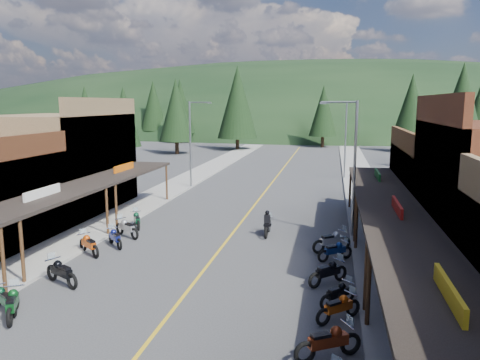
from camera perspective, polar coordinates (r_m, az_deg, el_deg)
The scene contains 36 objects.
ground at distance 21.71m, azimuth -5.20°, elevation -11.86°, with size 220.00×220.00×0.00m, color #38383A.
centerline at distance 40.58m, azimuth 2.78°, elevation -1.78°, with size 0.15×90.00×0.01m, color gold.
sidewalk_west at distance 42.69m, azimuth -8.84°, elevation -1.23°, with size 3.40×94.00×0.15m, color gray.
sidewalk_east at distance 40.25m, azimuth 15.14°, elevation -2.09°, with size 3.40×94.00×0.15m, color gray.
shop_west_3 at distance 36.67m, azimuth -21.19°, elevation 1.96°, with size 10.90×10.20×8.20m.
shop_east_3 at distance 32.14m, azimuth 25.36°, elevation -1.06°, with size 10.90×10.20×6.20m.
streetlight_1 at distance 43.45m, azimuth -5.91°, elevation 4.85°, with size 2.16×0.18×8.00m.
streetlight_2 at distance 27.62m, azimuth 13.51°, elevation 2.07°, with size 2.16×0.18×8.00m.
streetlight_3 at distance 49.52m, azimuth 12.58°, elevation 5.22°, with size 2.16×0.18×8.00m.
ridge_hill at distance 154.70m, azimuth 9.12°, elevation 6.34°, with size 310.00×140.00×60.00m, color black.
pine_0 at distance 93.41m, azimuth -18.32°, elevation 8.06°, with size 5.04×5.04×11.00m.
pine_1 at distance 94.23m, azimuth -7.30°, elevation 8.92°, with size 5.88×5.88×12.50m.
pine_2 at distance 78.99m, azimuth -0.32°, elevation 9.47°, with size 6.72×6.72×14.00m.
pine_3 at distance 85.42m, azimuth 10.12°, elevation 8.31°, with size 5.04×5.04×11.00m.
pine_4 at distance 80.32m, azimuth 20.19°, elevation 8.37°, with size 5.88×5.88×12.50m.
pine_7 at distance 102.61m, azimuth -10.52°, elevation 8.87°, with size 5.88×5.88×12.50m.
pine_8 at distance 65.61m, azimuth -13.98°, elevation 7.46°, with size 4.48×4.48×10.00m.
pine_9 at distance 66.92m, azimuth 27.22°, elevation 7.09°, with size 4.93×4.93×10.80m.
pine_10 at distance 73.37m, azimuth -7.79°, elevation 8.45°, with size 5.38×5.38×11.60m.
pine_11 at distance 59.12m, azimuth 25.37°, elevation 7.84°, with size 5.82×5.82×12.40m.
bike_west_5 at distance 19.63m, azimuth -25.99°, elevation -13.24°, with size 0.71×2.14×1.22m, color #0D4319, non-canonical shape.
bike_west_6 at distance 20.29m, azimuth -26.87°, elevation -12.72°, with size 0.66×1.97×1.13m, color #0C3D21, non-canonical shape.
bike_west_7 at distance 22.07m, azimuth -20.95°, elevation -10.32°, with size 0.75×2.25×1.29m, color black, non-canonical shape.
bike_west_8 at distance 25.80m, azimuth -17.95°, elevation -7.37°, with size 0.72×2.16×1.24m, color #C7480E, non-canonical shape.
bike_west_9 at distance 26.81m, azimuth -15.00°, elevation -6.70°, with size 0.67×2.00×1.14m, color navy, non-canonical shape.
bike_west_10 at distance 28.47m, azimuth -13.63°, elevation -5.58°, with size 0.74×2.21×1.26m, color gray, non-canonical shape.
bike_west_11 at distance 30.46m, azimuth -12.46°, elevation -4.66°, with size 0.68×2.03×1.16m, color #0D4528, non-canonical shape.
bike_east_5 at distance 15.43m, azimuth 10.72°, elevation -18.64°, with size 0.75×2.25×1.28m, color maroon, non-canonical shape.
bike_east_6 at distance 17.89m, azimuth 11.93°, elevation -14.82°, with size 0.67×2.02×1.15m, color #B1450C, non-canonical shape.
bike_east_7 at distance 19.16m, azimuth 11.86°, elevation -13.28°, with size 0.62×1.86×1.06m, color black, non-canonical shape.
bike_east_8 at distance 21.08m, azimuth 10.69°, elevation -10.86°, with size 0.72×2.16×1.23m, color black, non-canonical shape.
bike_east_9 at distance 24.20m, azimuth 11.52°, elevation -8.33°, with size 0.66×1.98×1.13m, color navy, non-canonical shape.
bike_east_10 at distance 25.51m, azimuth 11.12°, elevation -7.18°, with size 0.77×2.31×1.32m, color #A6A6AC, non-canonical shape.
rider_on_bike at distance 28.11m, azimuth 3.38°, elevation -5.50°, with size 0.73×2.10×1.59m.
pedestrian_east_a at distance 18.90m, azimuth 19.62°, elevation -12.40°, with size 0.63×0.41×1.72m, color #251C2A.
pedestrian_east_b at distance 30.99m, azimuth 16.13°, elevation -3.80°, with size 0.81×0.47×1.67m, color brown.
Camera 1 is at (5.82, -19.39, 7.84)m, focal length 35.00 mm.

